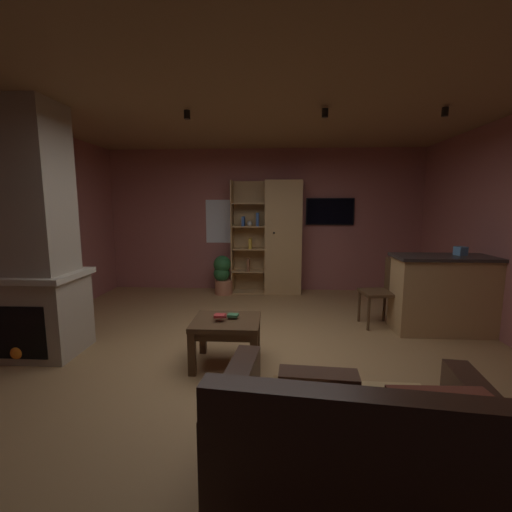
{
  "coord_description": "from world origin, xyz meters",
  "views": [
    {
      "loc": [
        0.22,
        -3.52,
        1.63
      ],
      "look_at": [
        0.0,
        0.4,
        1.05
      ],
      "focal_mm": 24.24,
      "sensor_mm": 36.0,
      "label": 1
    }
  ],
  "objects": [
    {
      "name": "track_light_spot_2",
      "position": [
        0.74,
        0.37,
        2.6
      ],
      "size": [
        0.07,
        0.07,
        0.09
      ],
      "primitive_type": "cylinder",
      "color": "black"
    },
    {
      "name": "tissue_box",
      "position": [
        2.57,
        0.96,
        1.05
      ],
      "size": [
        0.15,
        0.15,
        0.11
      ],
      "primitive_type": "cube",
      "rotation": [
        0.0,
        0.0,
        0.29
      ],
      "color": "#598CBF",
      "rests_on": "kitchen_bar_counter"
    },
    {
      "name": "table_book_2",
      "position": [
        -0.33,
        -0.21,
        0.53
      ],
      "size": [
        0.11,
        0.1,
        0.02
      ],
      "primitive_type": "cube",
      "rotation": [
        0.0,
        0.0,
        -0.05
      ],
      "color": "#B22D2D",
      "rests_on": "coffee_table"
    },
    {
      "name": "wall_mounted_tv",
      "position": [
        1.24,
        3.06,
        1.51
      ],
      "size": [
        0.89,
        0.06,
        0.5
      ],
      "color": "black"
    },
    {
      "name": "kitchen_bar_counter",
      "position": [
        2.5,
        0.91,
        0.5
      ],
      "size": [
        1.51,
        0.59,
        1.0
      ],
      "color": "tan",
      "rests_on": "ground"
    },
    {
      "name": "bookshelf_cabinet",
      "position": [
        0.28,
        2.85,
        1.03
      ],
      "size": [
        1.29,
        0.41,
        2.07
      ],
      "color": "tan",
      "rests_on": "ground"
    },
    {
      "name": "wall_back",
      "position": [
        0.0,
        3.12,
        1.34
      ],
      "size": [
        6.02,
        0.06,
        2.67
      ],
      "primitive_type": "cube",
      "color": "#9E5B56",
      "rests_on": "ground"
    },
    {
      "name": "ceiling",
      "position": [
        0.0,
        0.0,
        2.68
      ],
      "size": [
        5.9,
        6.18,
        0.02
      ],
      "primitive_type": "cube",
      "color": "#8E6B47"
    },
    {
      "name": "coffee_table",
      "position": [
        -0.27,
        -0.16,
        0.38
      ],
      "size": [
        0.68,
        0.59,
        0.48
      ],
      "color": "#4C331E",
      "rests_on": "ground"
    },
    {
      "name": "potted_floor_plant",
      "position": [
        -0.75,
        2.69,
        0.37
      ],
      "size": [
        0.35,
        0.34,
        0.71
      ],
      "color": "#B77051",
      "rests_on": "ground"
    },
    {
      "name": "window_pane_back",
      "position": [
        -0.76,
        3.09,
        1.32
      ],
      "size": [
        0.71,
        0.01,
        0.82
      ],
      "primitive_type": "cube",
      "color": "white"
    },
    {
      "name": "stone_fireplace",
      "position": [
        -2.4,
        -0.01,
        1.21
      ],
      "size": [
        1.02,
        0.76,
        2.67
      ],
      "color": "tan",
      "rests_on": "ground"
    },
    {
      "name": "track_light_spot_3",
      "position": [
        2.0,
        0.4,
        2.6
      ],
      "size": [
        0.07,
        0.07,
        0.09
      ],
      "primitive_type": "cylinder",
      "color": "black"
    },
    {
      "name": "track_light_spot_0",
      "position": [
        -2.12,
        0.36,
        2.6
      ],
      "size": [
        0.07,
        0.07,
        0.09
      ],
      "primitive_type": "cylinder",
      "color": "black"
    },
    {
      "name": "table_book_0",
      "position": [
        -0.35,
        -0.08,
        0.49
      ],
      "size": [
        0.14,
        0.11,
        0.02
      ],
      "primitive_type": "cube",
      "rotation": [
        0.0,
        0.0,
        0.12
      ],
      "color": "#B22D2D",
      "rests_on": "coffee_table"
    },
    {
      "name": "leather_couch",
      "position": [
        0.64,
        -1.82,
        0.31
      ],
      "size": [
        1.54,
        1.04,
        0.84
      ],
      "color": "#382116",
      "rests_on": "ground"
    },
    {
      "name": "table_book_1",
      "position": [
        -0.21,
        -0.13,
        0.51
      ],
      "size": [
        0.11,
        0.1,
        0.03
      ],
      "primitive_type": "cube",
      "rotation": [
        0.0,
        0.0,
        -0.12
      ],
      "color": "#387247",
      "rests_on": "coffee_table"
    },
    {
      "name": "floor",
      "position": [
        0.0,
        0.0,
        -0.01
      ],
      "size": [
        5.9,
        6.18,
        0.02
      ],
      "primitive_type": "cube",
      "color": "#A37A4C",
      "rests_on": "ground"
    },
    {
      "name": "dining_chair",
      "position": [
        1.69,
        1.11,
        0.53
      ],
      "size": [
        0.46,
        0.46,
        0.92
      ],
      "color": "#4C331E",
      "rests_on": "ground"
    },
    {
      "name": "track_light_spot_1",
      "position": [
        -0.75,
        0.36,
        2.6
      ],
      "size": [
        0.07,
        0.07,
        0.09
      ],
      "primitive_type": "cylinder",
      "color": "black"
    }
  ]
}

